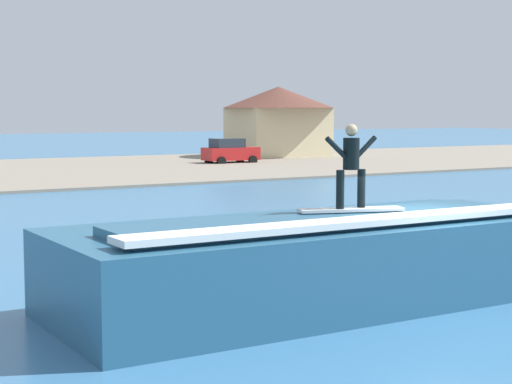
{
  "coord_description": "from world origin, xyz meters",
  "views": [
    {
      "loc": [
        -11.27,
        -12.35,
        3.78
      ],
      "look_at": [
        -1.92,
        3.12,
        2.05
      ],
      "focal_mm": 59.31,
      "sensor_mm": 36.0,
      "label": 1
    }
  ],
  "objects_px": {
    "house_gabled_white": "(278,116)",
    "surfer": "(351,161)",
    "car_far_shore": "(230,151)",
    "wave_crest": "(312,261)",
    "surfboard": "(351,210)"
  },
  "relations": [
    {
      "from": "house_gabled_white",
      "to": "surfer",
      "type": "bearing_deg",
      "value": -121.1
    },
    {
      "from": "car_far_shore",
      "to": "house_gabled_white",
      "type": "distance_m",
      "value": 9.49
    },
    {
      "from": "wave_crest",
      "to": "surfer",
      "type": "height_order",
      "value": "surfer"
    },
    {
      "from": "wave_crest",
      "to": "surfboard",
      "type": "distance_m",
      "value": 1.27
    },
    {
      "from": "wave_crest",
      "to": "surfboard",
      "type": "height_order",
      "value": "surfboard"
    },
    {
      "from": "wave_crest",
      "to": "surfer",
      "type": "xyz_separation_m",
      "value": [
        0.74,
        -0.26,
        1.94
      ]
    },
    {
      "from": "surfer",
      "to": "car_far_shore",
      "type": "xyz_separation_m",
      "value": [
        19.36,
        39.18,
        -1.86
      ]
    },
    {
      "from": "wave_crest",
      "to": "surfer",
      "type": "relative_size",
      "value": 6.16
    },
    {
      "from": "surfboard",
      "to": "wave_crest",
      "type": "bearing_deg",
      "value": 159.36
    },
    {
      "from": "surfboard",
      "to": "car_far_shore",
      "type": "bearing_deg",
      "value": 63.72
    },
    {
      "from": "surfboard",
      "to": "house_gabled_white",
      "type": "relative_size",
      "value": 0.24
    },
    {
      "from": "surfer",
      "to": "house_gabled_white",
      "type": "distance_m",
      "value": 51.96
    },
    {
      "from": "surfboard",
      "to": "house_gabled_white",
      "type": "height_order",
      "value": "house_gabled_white"
    },
    {
      "from": "surfer",
      "to": "house_gabled_white",
      "type": "height_order",
      "value": "house_gabled_white"
    },
    {
      "from": "surfboard",
      "to": "car_far_shore",
      "type": "xyz_separation_m",
      "value": [
        19.36,
        39.2,
        -0.92
      ]
    }
  ]
}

